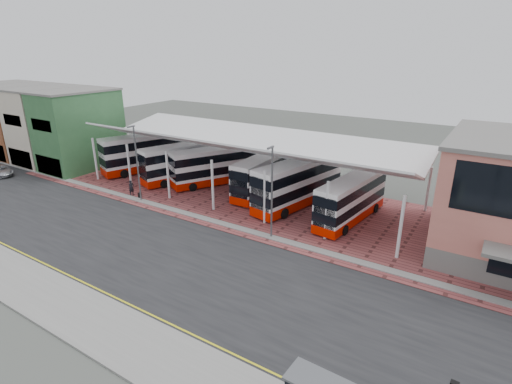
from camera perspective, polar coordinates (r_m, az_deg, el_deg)
ground at (r=31.01m, az=-7.07°, el=-10.01°), size 140.00×140.00×0.00m
road at (r=30.35m, az=-8.29°, el=-10.77°), size 120.00×14.00×0.02m
forecourt at (r=39.93m, az=7.06°, el=-2.79°), size 72.00×16.00×0.06m
sidewalk at (r=25.94m, az=-20.36°, el=-17.85°), size 120.00×4.00×0.14m
north_kerb at (r=35.37m, az=-0.71°, el=-5.71°), size 120.00×0.80×0.14m
yellow_line_near at (r=26.91m, az=-16.89°, el=-15.99°), size 120.00×0.12×0.01m
yellow_line_far at (r=27.06m, az=-16.40°, el=-15.70°), size 120.00×0.12×0.01m
canopy at (r=42.70m, az=-1.82°, el=7.03°), size 37.00×11.63×7.07m
shop_green at (r=57.81m, az=-23.91°, el=8.13°), size 6.40×10.20×10.22m
shop_cream at (r=63.25m, az=-27.29°, el=8.53°), size 6.40×10.20×10.22m
shop_brick at (r=68.88m, az=-30.13°, el=8.84°), size 6.40×10.20×10.22m
shop_ochre at (r=74.65m, az=-32.54°, el=9.09°), size 6.40×10.20×10.22m
lamp_west at (r=42.71m, az=-16.66°, el=4.20°), size 0.16×0.90×8.07m
lamp_east at (r=32.78m, az=2.26°, el=0.28°), size 0.16×0.90×8.07m
bus_0 at (r=53.96m, az=-15.33°, el=5.44°), size 6.54×11.72×4.75m
bus_1 at (r=49.06m, az=-10.15°, el=4.19°), size 6.02×10.89×4.41m
bus_2 at (r=47.13m, az=-5.86°, el=3.68°), size 7.10×10.30×4.30m
bus_3 at (r=43.90m, az=1.22°, el=2.49°), size 2.69×10.30×4.23m
bus_4 at (r=40.62m, az=6.04°, el=1.23°), size 4.89×11.68×4.69m
bus_5 at (r=37.96m, az=13.43°, el=-1.06°), size 3.48×10.25×4.14m
silver_car at (r=60.09m, az=-32.69°, el=2.62°), size 4.82×2.85×1.26m
pedestrian at (r=45.66m, az=-17.38°, el=0.57°), size 0.58×0.71×1.67m
suitcase at (r=44.75m, az=-16.27°, el=-0.45°), size 0.34×0.24×0.58m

